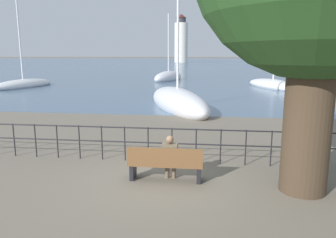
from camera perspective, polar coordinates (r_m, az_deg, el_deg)
ground_plane at (r=8.53m, az=-0.42°, el=-10.55°), size 1000.00×1000.00×0.00m
harbor_water at (r=166.88m, az=6.85°, el=9.96°), size 600.00×300.00×0.01m
park_bench at (r=8.32m, az=-0.49°, el=-7.92°), size 1.90×0.45×0.90m
seated_person_left at (r=8.32m, az=0.35°, el=-6.40°), size 0.39×0.35×1.18m
promenade_railing at (r=9.66m, az=0.68°, el=-3.61°), size 15.73×0.04×1.05m
sailboat_0 at (r=35.40m, az=-23.88°, el=5.54°), size 3.68×8.10×11.64m
sailboat_1 at (r=33.59m, az=17.79°, el=5.69°), size 5.07×8.81×11.18m
sailboat_3 at (r=41.31m, az=0.08°, el=7.24°), size 3.96×7.37×8.57m
sailboat_4 at (r=19.62m, az=1.66°, el=3.01°), size 5.33×8.72×11.88m
sailboat_5 at (r=45.38m, az=21.26°, el=6.87°), size 3.04×6.41×10.74m
harbor_lighthouse at (r=143.15m, az=2.30°, el=13.56°), size 5.60×5.60×19.95m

